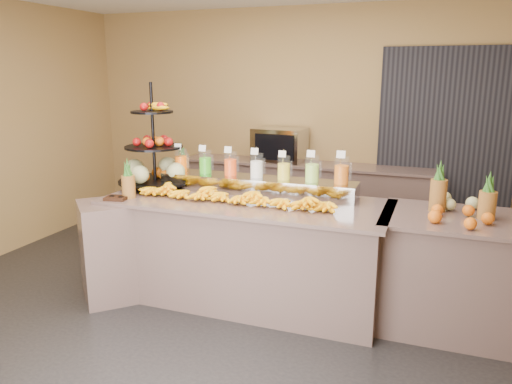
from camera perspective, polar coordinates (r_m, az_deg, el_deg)
The scene contains 20 objects.
ground at distance 4.43m, azimuth -2.62°, elevation -13.60°, with size 6.00×6.00×0.00m, color black.
room_envelope at distance 4.61m, azimuth 3.23°, elevation 11.74°, with size 6.04×5.02×2.82m.
buffet_counter at distance 4.50m, azimuth -2.73°, elevation -6.66°, with size 2.75×1.25×0.93m.
right_counter at distance 4.31m, azimuth 21.12°, elevation -8.54°, with size 1.08×0.88×0.93m.
back_ledge at distance 6.27m, azimuth 5.43°, elevation -0.83°, with size 3.10×0.55×0.93m.
pitcher_tray at distance 4.59m, azimuth 0.07°, elevation 0.79°, with size 1.85×0.30×0.15m, color gray.
juice_pitcher_orange_a at distance 4.88m, azimuth -8.55°, elevation 3.47°, with size 0.12×0.12×0.29m.
juice_pitcher_green at distance 4.76m, azimuth -5.81°, elevation 3.29°, with size 0.12×0.12×0.29m.
juice_pitcher_orange_b at distance 4.65m, azimuth -2.93°, elevation 3.11°, with size 0.12×0.12×0.29m.
juice_pitcher_milk at distance 4.56m, azimuth 0.07°, elevation 2.90°, with size 0.12×0.12×0.29m.
juice_pitcher_lemon at distance 4.48m, azimuth 3.19°, elevation 2.63°, with size 0.11×0.12×0.28m.
juice_pitcher_lime at distance 4.41m, azimuth 6.42°, elevation 2.48°, with size 0.12×0.13×0.30m.
juice_pitcher_orange_c at distance 4.35m, azimuth 9.75°, elevation 2.27°, with size 0.13×0.13×0.31m.
banana_heap at distance 4.31m, azimuth -2.55°, elevation -0.31°, with size 1.85×0.17×0.15m.
fruit_stand at distance 4.90m, azimuth -11.02°, elevation 3.45°, with size 0.86×0.86×1.00m.
condiment_caddy at distance 4.54m, azimuth -15.67°, elevation -0.67°, with size 0.19×0.14×0.03m, color black.
pineapple_left_a at distance 4.56m, azimuth -14.38°, elevation 0.96°, with size 0.12×0.12×0.36m.
pineapple_left_b at distance 5.05m, azimuth -8.44°, elevation 2.73°, with size 0.14×0.14×0.41m.
right_fruit_pile at distance 4.11m, azimuth 22.14°, elevation -1.68°, with size 0.49×0.47×0.26m.
oven_warmer at distance 6.22m, azimuth 2.75°, elevation 5.41°, with size 0.62×0.43×0.41m, color gray.
Camera 1 is at (1.57, -3.61, 2.03)m, focal length 35.00 mm.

